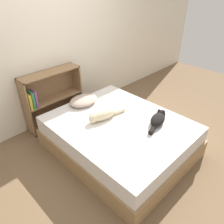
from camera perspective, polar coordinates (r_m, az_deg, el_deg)
name	(u,v)px	position (r m, az deg, el deg)	size (l,w,h in m)	color
ground_plane	(119,149)	(3.27, 1.78, -9.66)	(8.00, 8.00, 0.00)	brown
wall_back	(54,45)	(3.67, -14.80, 16.53)	(8.00, 0.06, 2.50)	silver
bed	(119,136)	(3.11, 1.85, -6.39)	(1.54, 1.89, 0.49)	#99754C
pillow	(83,100)	(3.40, -7.46, 3.06)	(0.46, 0.35, 0.11)	#B29E8E
cat_light	(103,115)	(2.99, -2.39, -0.72)	(0.58, 0.23, 0.15)	beige
cat_dark	(158,119)	(2.99, 11.97, -1.74)	(0.48, 0.26, 0.15)	black
bookshelf	(50,98)	(3.72, -15.83, 3.63)	(0.97, 0.26, 0.93)	#8E6B47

